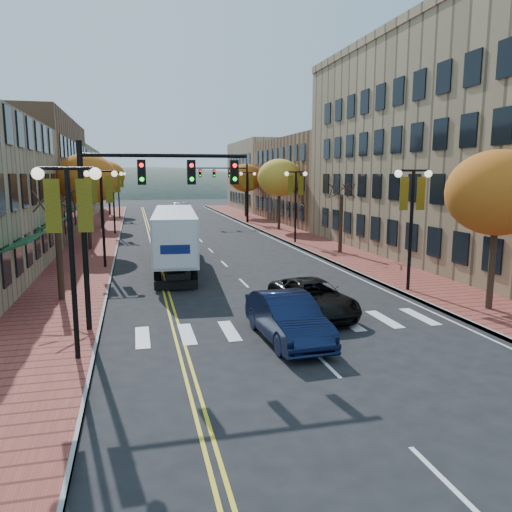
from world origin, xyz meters
TOP-DOWN VIEW (x-y plane):
  - ground at (0.00, 0.00)m, footprint 200.00×200.00m
  - sidewalk_left at (-9.00, 32.50)m, footprint 4.00×85.00m
  - sidewalk_right at (9.00, 32.50)m, footprint 4.00×85.00m
  - building_left_mid at (-17.00, 36.00)m, footprint 12.00×24.00m
  - building_left_far at (-17.00, 61.00)m, footprint 12.00×26.00m
  - building_right_near at (18.50, 16.00)m, footprint 15.00×28.00m
  - building_right_mid at (18.50, 42.00)m, footprint 15.00×24.00m
  - building_right_far at (18.50, 64.00)m, footprint 15.00×20.00m
  - tree_left_a at (-9.00, 8.00)m, footprint 0.28×0.28m
  - tree_left_b at (-9.00, 24.00)m, footprint 4.48×4.48m
  - tree_left_c at (-9.00, 40.00)m, footprint 4.16×4.16m
  - tree_left_d at (-9.00, 58.00)m, footprint 4.61×4.61m
  - tree_right_a at (9.00, 2.00)m, footprint 4.16×4.16m
  - tree_right_b at (9.00, 18.00)m, footprint 0.28×0.28m
  - tree_right_c at (9.00, 34.00)m, footprint 4.48×4.48m
  - tree_right_d at (9.00, 50.00)m, footprint 4.35×4.35m
  - lamp_left_a at (-7.50, 0.00)m, footprint 1.96×0.36m
  - lamp_left_b at (-7.50, 16.00)m, footprint 1.96×0.36m
  - lamp_left_c at (-7.50, 34.00)m, footprint 1.96×0.36m
  - lamp_left_d at (-7.50, 52.00)m, footprint 1.96×0.36m
  - lamp_right_a at (7.50, 6.00)m, footprint 1.96×0.36m
  - lamp_right_b at (7.50, 24.00)m, footprint 1.96×0.36m
  - lamp_right_c at (7.50, 42.00)m, footprint 1.96×0.36m
  - traffic_mast_near at (-5.48, 3.00)m, footprint 6.10×0.35m
  - traffic_mast_far at (5.48, 42.00)m, footprint 6.10×0.34m
  - semi_truck at (-3.19, 15.75)m, footprint 3.42×14.68m
  - navy_sedan at (-0.50, 0.47)m, footprint 2.02×5.12m
  - black_suv at (1.50, 3.38)m, footprint 2.82×5.40m
  - car_far_white at (-0.84, 53.68)m, footprint 1.89×4.65m
  - car_far_silver at (1.06, 62.94)m, footprint 2.37×4.76m
  - car_far_oncoming at (2.24, 63.87)m, footprint 1.99×4.43m

SIDE VIEW (x-z plane):
  - ground at x=0.00m, z-range 0.00..0.00m
  - sidewalk_left at x=-9.00m, z-range 0.00..0.15m
  - sidewalk_right at x=9.00m, z-range 0.00..0.15m
  - car_far_silver at x=1.06m, z-range 0.00..1.33m
  - car_far_oncoming at x=2.24m, z-range 0.00..1.41m
  - black_suv at x=1.50m, z-range 0.00..1.45m
  - car_far_white at x=-0.84m, z-range 0.00..1.58m
  - navy_sedan at x=-0.50m, z-range 0.00..1.66m
  - semi_truck at x=-3.19m, z-range 0.31..3.94m
  - tree_left_a at x=-9.00m, z-range 0.15..4.35m
  - tree_right_b at x=9.00m, z-range 0.15..4.35m
  - lamp_left_a at x=-7.50m, z-range 1.27..7.32m
  - lamp_left_b at x=-7.50m, z-range 1.27..7.32m
  - lamp_left_c at x=-7.50m, z-range 1.27..7.32m
  - lamp_left_d at x=-7.50m, z-range 1.27..7.32m
  - lamp_right_a at x=7.50m, z-range 1.27..7.32m
  - lamp_right_b at x=7.50m, z-range 1.27..7.32m
  - lamp_right_c at x=7.50m, z-range 1.27..7.32m
  - building_left_far at x=-17.00m, z-range 0.00..9.50m
  - traffic_mast_near at x=-5.48m, z-range 1.42..8.42m
  - traffic_mast_far at x=5.48m, z-range 1.42..8.42m
  - building_right_mid at x=18.50m, z-range 0.00..10.00m
  - tree_left_c at x=-9.00m, z-range 1.71..8.40m
  - tree_right_a at x=9.00m, z-range 1.71..8.40m
  - tree_right_d at x=9.00m, z-range 1.79..8.79m
  - tree_left_b at x=-9.00m, z-range 1.84..9.05m
  - tree_right_c at x=9.00m, z-range 1.84..9.05m
  - building_left_mid at x=-17.00m, z-range 0.00..11.00m
  - building_right_far at x=18.50m, z-range 0.00..11.00m
  - tree_left_d at x=-9.00m, z-range 1.89..9.31m
  - building_right_near at x=18.50m, z-range 0.00..15.00m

